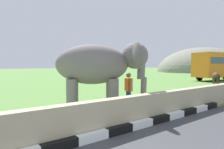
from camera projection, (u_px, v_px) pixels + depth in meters
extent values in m
cube|color=black|center=(60.00, 146.00, 4.49)|extent=(0.90, 0.20, 0.24)
cube|color=white|center=(93.00, 137.00, 5.03)|extent=(0.90, 0.20, 0.24)
cube|color=black|center=(119.00, 130.00, 5.57)|extent=(0.90, 0.20, 0.24)
cube|color=white|center=(141.00, 124.00, 6.11)|extent=(0.90, 0.20, 0.24)
cube|color=black|center=(159.00, 119.00, 6.65)|extent=(0.90, 0.20, 0.24)
cube|color=white|center=(175.00, 115.00, 7.20)|extent=(0.90, 0.20, 0.24)
cube|color=black|center=(188.00, 112.00, 7.74)|extent=(0.90, 0.20, 0.24)
cube|color=white|center=(200.00, 109.00, 8.28)|extent=(0.90, 0.20, 0.24)
cube|color=black|center=(210.00, 106.00, 8.82)|extent=(0.90, 0.20, 0.24)
cube|color=tan|center=(116.00, 114.00, 5.85)|extent=(28.00, 0.36, 1.00)
cylinder|color=slate|center=(111.00, 93.00, 8.86)|extent=(0.44, 0.44, 1.43)
cylinder|color=slate|center=(113.00, 96.00, 7.97)|extent=(0.44, 0.44, 1.43)
cylinder|color=slate|center=(73.00, 94.00, 8.65)|extent=(0.44, 0.44, 1.43)
cylinder|color=slate|center=(72.00, 97.00, 7.76)|extent=(0.44, 0.44, 1.43)
ellipsoid|color=slate|center=(92.00, 64.00, 8.24)|extent=(3.49, 2.93, 1.70)
sphere|color=slate|center=(135.00, 56.00, 8.46)|extent=(1.16, 1.16, 1.16)
ellipsoid|color=#D84C8C|center=(141.00, 52.00, 8.49)|extent=(0.63, 0.73, 0.44)
ellipsoid|color=slate|center=(128.00, 55.00, 9.22)|extent=(0.65, 0.90, 1.00)
ellipsoid|color=slate|center=(136.00, 54.00, 7.67)|extent=(0.65, 0.90, 1.00)
cylinder|color=slate|center=(141.00, 68.00, 8.53)|extent=(0.52, 0.56, 0.98)
cylinder|color=slate|center=(144.00, 86.00, 8.58)|extent=(0.39, 0.41, 0.82)
cone|color=beige|center=(138.00, 66.00, 8.79)|extent=(0.40, 0.56, 0.22)
cone|color=beige|center=(142.00, 66.00, 8.24)|extent=(0.40, 0.56, 0.22)
cylinder|color=navy|center=(128.00, 99.00, 8.90)|extent=(0.15, 0.15, 0.82)
cylinder|color=navy|center=(129.00, 100.00, 8.71)|extent=(0.15, 0.15, 0.82)
cube|color=#D85919|center=(128.00, 85.00, 8.77)|extent=(0.37, 0.46, 0.58)
cylinder|color=#9E7251|center=(126.00, 85.00, 9.02)|extent=(0.14, 0.18, 0.53)
cylinder|color=#9E7251|center=(131.00, 86.00, 8.52)|extent=(0.12, 0.12, 0.52)
sphere|color=#9E7251|center=(129.00, 75.00, 8.75)|extent=(0.23, 0.23, 0.23)
cube|color=orange|center=(221.00, 65.00, 24.70)|extent=(8.41, 3.97, 3.00)
cube|color=#3F5160|center=(221.00, 61.00, 24.67)|extent=(7.78, 3.89, 0.76)
cylinder|color=black|center=(199.00, 77.00, 24.66)|extent=(1.04, 0.48, 1.00)
cylinder|color=black|center=(216.00, 78.00, 22.60)|extent=(1.04, 0.48, 1.00)
cube|color=teal|center=(223.00, 65.00, 34.77)|extent=(8.74, 4.32, 3.00)
cube|color=#3F5160|center=(223.00, 62.00, 34.75)|extent=(8.09, 4.21, 0.76)
cylinder|color=black|center=(207.00, 73.00, 34.80)|extent=(1.04, 0.52, 1.00)
cylinder|color=black|center=(218.00, 74.00, 32.71)|extent=(1.04, 0.52, 1.00)
cylinder|color=#473323|center=(213.00, 80.00, 20.96)|extent=(0.12, 0.12, 0.65)
cylinder|color=#473323|center=(217.00, 80.00, 20.83)|extent=(0.12, 0.12, 0.65)
cylinder|color=#473323|center=(214.00, 81.00, 20.12)|extent=(0.12, 0.12, 0.65)
cylinder|color=#473323|center=(218.00, 81.00, 20.00)|extent=(0.12, 0.12, 0.65)
ellipsoid|color=#473323|center=(216.00, 75.00, 20.45)|extent=(1.59, 1.30, 0.66)
ellipsoid|color=#473323|center=(214.00, 74.00, 21.31)|extent=(0.48, 0.43, 0.32)
ellipsoid|color=gray|center=(203.00, 72.00, 57.67)|extent=(30.20, 24.16, 14.37)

